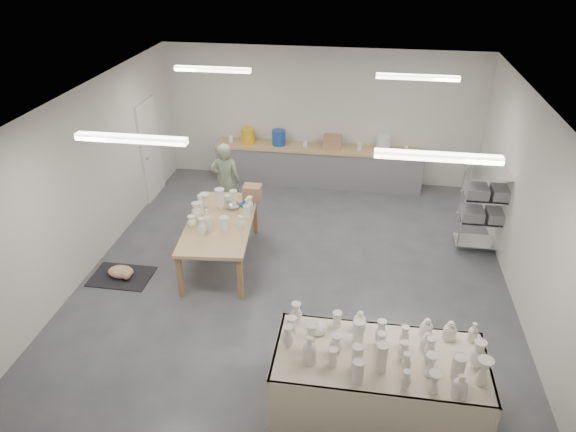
% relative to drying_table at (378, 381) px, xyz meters
% --- Properties ---
extents(room, '(8.00, 8.02, 3.00)m').
position_rel_drying_table_xyz_m(room, '(-1.47, 2.61, 1.59)').
color(room, '#424449').
rests_on(room, ground).
extents(back_counter, '(4.60, 0.60, 1.24)m').
position_rel_drying_table_xyz_m(back_counter, '(-1.37, 6.20, 0.02)').
color(back_counter, tan).
rests_on(back_counter, ground).
extents(wire_shelf, '(0.88, 0.48, 1.80)m').
position_rel_drying_table_xyz_m(wire_shelf, '(1.84, 3.92, 0.45)').
color(wire_shelf, silver).
rests_on(wire_shelf, ground).
extents(drying_table, '(2.46, 1.17, 1.24)m').
position_rel_drying_table_xyz_m(drying_table, '(0.00, 0.00, 0.00)').
color(drying_table, olive).
rests_on(drying_table, ground).
extents(work_table, '(1.29, 2.27, 1.17)m').
position_rel_drying_table_xyz_m(work_table, '(-2.68, 2.93, 0.36)').
color(work_table, tan).
rests_on(work_table, ground).
extents(rug, '(1.00, 0.70, 0.02)m').
position_rel_drying_table_xyz_m(rug, '(-4.26, 2.08, -0.46)').
color(rug, black).
rests_on(rug, ground).
extents(cat, '(0.45, 0.34, 0.19)m').
position_rel_drying_table_xyz_m(cat, '(-4.24, 2.07, -0.35)').
color(cat, white).
rests_on(cat, rug).
extents(potter, '(0.64, 0.47, 1.60)m').
position_rel_drying_table_xyz_m(potter, '(-3.00, 4.35, 0.34)').
color(potter, gray).
rests_on(potter, ground).
extents(red_stool, '(0.42, 0.42, 0.34)m').
position_rel_drying_table_xyz_m(red_stool, '(-3.00, 4.62, -0.16)').
color(red_stool, '#B0191F').
rests_on(red_stool, ground).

